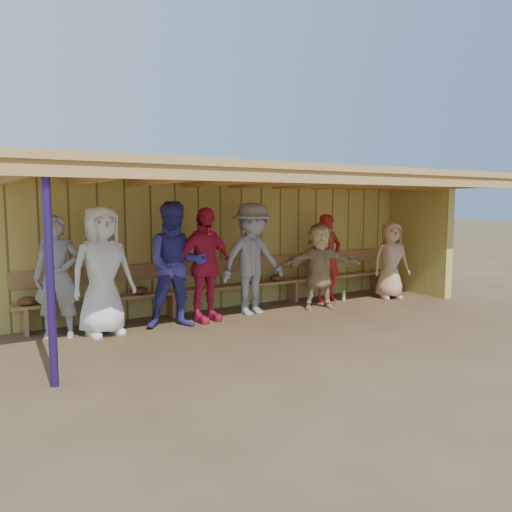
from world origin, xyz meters
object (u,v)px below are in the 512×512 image
(player_c, at_px, (176,265))
(player_f, at_px, (320,266))
(player_d, at_px, (205,265))
(player_b, at_px, (102,271))
(player_h, at_px, (391,260))
(player_g, at_px, (328,258))
(bench, at_px, (235,280))
(player_a, at_px, (57,277))
(player_e, at_px, (253,259))

(player_c, distance_m, player_f, 2.82)
(player_d, xyz_separation_m, player_f, (2.26, -0.19, -0.15))
(player_d, bearing_deg, player_f, -16.27)
(player_b, distance_m, player_h, 5.80)
(player_g, height_order, bench, player_g)
(player_c, height_order, player_g, player_c)
(player_c, bearing_deg, player_f, 13.51)
(bench, bearing_deg, player_h, -14.65)
(player_d, distance_m, player_f, 2.27)
(player_a, distance_m, player_d, 2.27)
(player_a, distance_m, player_g, 5.07)
(player_a, bearing_deg, player_h, 18.12)
(player_d, bearing_deg, player_g, -6.40)
(player_a, height_order, player_b, player_b)
(player_f, height_order, bench, player_f)
(player_b, bearing_deg, bench, 5.62)
(player_d, bearing_deg, player_c, -177.79)
(player_d, relative_size, player_f, 1.18)
(player_d, xyz_separation_m, player_h, (4.13, -0.16, -0.16))
(player_d, distance_m, player_g, 2.82)
(player_g, bearing_deg, player_b, -179.50)
(player_e, xyz_separation_m, player_h, (3.18, -0.21, -0.20))
(player_b, relative_size, player_f, 1.21)
(player_a, xyz_separation_m, player_g, (5.07, 0.07, -0.03))
(player_f, height_order, player_h, player_f)
(player_e, bearing_deg, player_g, 0.84)
(player_e, bearing_deg, player_a, 172.58)
(player_h, bearing_deg, bench, -176.01)
(player_g, bearing_deg, player_d, -177.62)
(player_f, bearing_deg, player_c, -160.12)
(player_c, height_order, player_h, player_c)
(player_g, bearing_deg, player_f, -144.09)
(player_c, relative_size, player_h, 1.27)
(player_e, height_order, player_f, player_e)
(player_g, xyz_separation_m, bench, (-1.87, 0.42, -0.34))
(player_g, bearing_deg, player_c, -176.18)
(player_b, bearing_deg, player_a, 155.12)
(player_g, relative_size, player_h, 1.11)
(player_f, bearing_deg, player_h, 21.93)
(player_g, bearing_deg, player_h, -19.85)
(player_e, height_order, player_h, player_e)
(player_a, bearing_deg, bench, 29.98)
(player_b, bearing_deg, player_d, -8.89)
(player_d, bearing_deg, player_h, -13.69)
(player_a, xyz_separation_m, player_b, (0.60, -0.17, 0.07))
(player_f, relative_size, player_h, 1.02)
(player_a, relative_size, player_d, 0.95)
(player_a, height_order, player_g, player_a)
(player_a, bearing_deg, player_c, 10.96)
(player_c, height_order, player_f, player_c)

